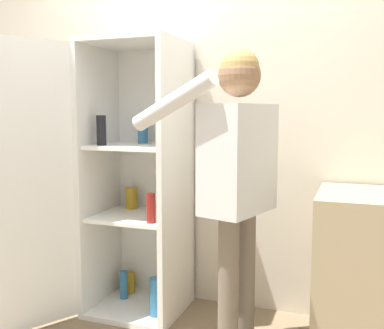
% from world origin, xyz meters
% --- Properties ---
extents(wall_back, '(7.00, 0.06, 2.55)m').
position_xyz_m(wall_back, '(0.00, 0.98, 1.27)').
color(wall_back, beige).
rests_on(wall_back, ground_plane).
extents(refrigerator, '(0.94, 1.08, 1.80)m').
position_xyz_m(refrigerator, '(-0.48, 0.57, 0.89)').
color(refrigerator, white).
rests_on(refrigerator, ground_plane).
extents(person, '(0.74, 0.56, 1.67)m').
position_xyz_m(person, '(0.40, 0.32, 1.06)').
color(person, '#726656').
rests_on(person, ground_plane).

